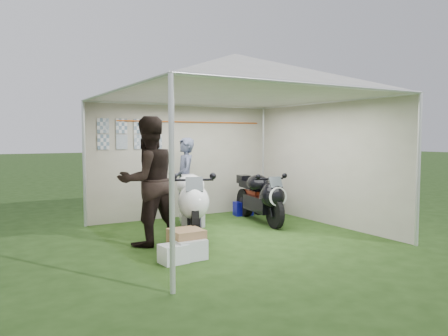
{
  "coord_description": "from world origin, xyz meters",
  "views": [
    {
      "loc": [
        -3.8,
        -6.16,
        1.65
      ],
      "look_at": [
        -0.0,
        0.35,
        1.11
      ],
      "focal_mm": 35.0,
      "sensor_mm": 36.0,
      "label": 1
    }
  ],
  "objects_px": {
    "crate_0": "(190,249)",
    "canopy_tent": "(234,80)",
    "motorcycle_white": "(191,202)",
    "motorcycle_black": "(261,196)",
    "paddock_stand": "(243,208)",
    "crate_2": "(173,254)",
    "equipment_box": "(266,201)",
    "person_dark_jacket": "(148,181)",
    "crate_1": "(186,243)",
    "person_blue_jacket": "(185,180)"
  },
  "relations": [
    {
      "from": "crate_0",
      "to": "crate_2",
      "type": "xyz_separation_m",
      "value": [
        -0.26,
        -0.06,
        -0.01
      ]
    },
    {
      "from": "equipment_box",
      "to": "crate_2",
      "type": "xyz_separation_m",
      "value": [
        -3.25,
        -2.45,
        -0.15
      ]
    },
    {
      "from": "crate_0",
      "to": "canopy_tent",
      "type": "bearing_deg",
      "value": 36.79
    },
    {
      "from": "motorcycle_black",
      "to": "crate_1",
      "type": "distance_m",
      "value": 2.68
    },
    {
      "from": "person_blue_jacket",
      "to": "crate_2",
      "type": "bearing_deg",
      "value": -12.49
    },
    {
      "from": "person_dark_jacket",
      "to": "crate_1",
      "type": "relative_size",
      "value": 4.61
    },
    {
      "from": "motorcycle_black",
      "to": "equipment_box",
      "type": "relative_size",
      "value": 3.54
    },
    {
      "from": "equipment_box",
      "to": "crate_0",
      "type": "bearing_deg",
      "value": -141.24
    },
    {
      "from": "person_dark_jacket",
      "to": "person_blue_jacket",
      "type": "height_order",
      "value": "person_dark_jacket"
    },
    {
      "from": "motorcycle_white",
      "to": "motorcycle_black",
      "type": "xyz_separation_m",
      "value": [
        1.68,
        0.39,
        -0.06
      ]
    },
    {
      "from": "crate_0",
      "to": "crate_1",
      "type": "relative_size",
      "value": 0.96
    },
    {
      "from": "equipment_box",
      "to": "motorcycle_black",
      "type": "bearing_deg",
      "value": -130.38
    },
    {
      "from": "crate_0",
      "to": "crate_1",
      "type": "distance_m",
      "value": 0.15
    },
    {
      "from": "crate_2",
      "to": "crate_0",
      "type": "bearing_deg",
      "value": 11.97
    },
    {
      "from": "canopy_tent",
      "to": "equipment_box",
      "type": "bearing_deg",
      "value": 40.18
    },
    {
      "from": "person_dark_jacket",
      "to": "crate_1",
      "type": "bearing_deg",
      "value": 95.53
    },
    {
      "from": "crate_0",
      "to": "crate_1",
      "type": "bearing_deg",
      "value": 82.27
    },
    {
      "from": "canopy_tent",
      "to": "motorcycle_white",
      "type": "height_order",
      "value": "canopy_tent"
    },
    {
      "from": "equipment_box",
      "to": "crate_0",
      "type": "xyz_separation_m",
      "value": [
        -2.99,
        -2.4,
        -0.13
      ]
    },
    {
      "from": "person_dark_jacket",
      "to": "crate_0",
      "type": "relative_size",
      "value": 4.82
    },
    {
      "from": "canopy_tent",
      "to": "equipment_box",
      "type": "xyz_separation_m",
      "value": [
        1.7,
        1.44,
        -2.31
      ]
    },
    {
      "from": "crate_0",
      "to": "person_dark_jacket",
      "type": "bearing_deg",
      "value": 100.89
    },
    {
      "from": "person_blue_jacket",
      "to": "crate_0",
      "type": "xyz_separation_m",
      "value": [
        -1.03,
        -2.33,
        -0.68
      ]
    },
    {
      "from": "motorcycle_black",
      "to": "paddock_stand",
      "type": "relative_size",
      "value": 4.99
    },
    {
      "from": "paddock_stand",
      "to": "crate_0",
      "type": "relative_size",
      "value": 0.94
    },
    {
      "from": "canopy_tent",
      "to": "crate_2",
      "type": "distance_m",
      "value": 3.07
    },
    {
      "from": "crate_2",
      "to": "paddock_stand",
      "type": "bearing_deg",
      "value": 42.7
    },
    {
      "from": "canopy_tent",
      "to": "crate_1",
      "type": "bearing_deg",
      "value": -146.95
    },
    {
      "from": "paddock_stand",
      "to": "crate_0",
      "type": "xyz_separation_m",
      "value": [
        -2.41,
        -2.41,
        -0.01
      ]
    },
    {
      "from": "canopy_tent",
      "to": "crate_2",
      "type": "relative_size",
      "value": 16.88
    },
    {
      "from": "canopy_tent",
      "to": "motorcycle_white",
      "type": "relative_size",
      "value": 2.79
    },
    {
      "from": "canopy_tent",
      "to": "equipment_box",
      "type": "distance_m",
      "value": 3.21
    },
    {
      "from": "person_dark_jacket",
      "to": "crate_2",
      "type": "xyz_separation_m",
      "value": [
        -0.06,
        -1.09,
        -0.86
      ]
    },
    {
      "from": "canopy_tent",
      "to": "paddock_stand",
      "type": "height_order",
      "value": "canopy_tent"
    },
    {
      "from": "person_dark_jacket",
      "to": "crate_2",
      "type": "bearing_deg",
      "value": 78.47
    },
    {
      "from": "person_dark_jacket",
      "to": "crate_0",
      "type": "bearing_deg",
      "value": 92.77
    },
    {
      "from": "motorcycle_white",
      "to": "motorcycle_black",
      "type": "relative_size",
      "value": 1.07
    },
    {
      "from": "person_dark_jacket",
      "to": "equipment_box",
      "type": "bearing_deg",
      "value": -164.87
    },
    {
      "from": "person_blue_jacket",
      "to": "crate_2",
      "type": "distance_m",
      "value": 2.8
    },
    {
      "from": "crate_0",
      "to": "equipment_box",
      "type": "bearing_deg",
      "value": 38.76
    },
    {
      "from": "person_blue_jacket",
      "to": "motorcycle_black",
      "type": "bearing_deg",
      "value": 73.93
    },
    {
      "from": "motorcycle_white",
      "to": "equipment_box",
      "type": "height_order",
      "value": "motorcycle_white"
    },
    {
      "from": "paddock_stand",
      "to": "crate_0",
      "type": "bearing_deg",
      "value": -134.99
    },
    {
      "from": "paddock_stand",
      "to": "equipment_box",
      "type": "relative_size",
      "value": 0.71
    },
    {
      "from": "equipment_box",
      "to": "crate_0",
      "type": "relative_size",
      "value": 1.32
    },
    {
      "from": "canopy_tent",
      "to": "paddock_stand",
      "type": "relative_size",
      "value": 14.86
    },
    {
      "from": "person_dark_jacket",
      "to": "person_blue_jacket",
      "type": "xyz_separation_m",
      "value": [
        1.23,
        1.3,
        -0.16
      ]
    },
    {
      "from": "paddock_stand",
      "to": "canopy_tent",
      "type": "bearing_deg",
      "value": -127.8
    },
    {
      "from": "person_dark_jacket",
      "to": "person_blue_jacket",
      "type": "distance_m",
      "value": 1.8
    },
    {
      "from": "motorcycle_black",
      "to": "crate_1",
      "type": "height_order",
      "value": "motorcycle_black"
    }
  ]
}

